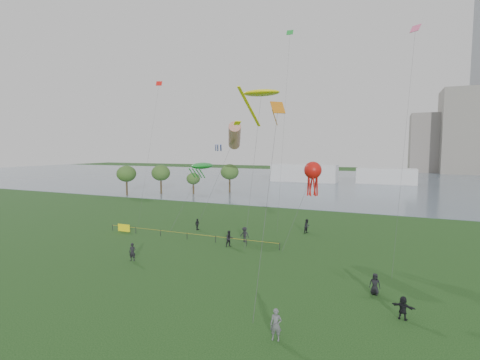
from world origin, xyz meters
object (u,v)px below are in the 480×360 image
at_px(kite_stingray, 261,93).
at_px(fence, 147,230).
at_px(kite_flyer, 276,325).
at_px(kite_octopus, 313,171).

bearing_deg(kite_stingray, fence, -146.93).
bearing_deg(fence, kite_flyer, -37.44).
bearing_deg(kite_octopus, fence, 178.56).
height_order(fence, kite_stingray, kite_stingray).
xyz_separation_m(fence, kite_stingray, (13.11, 7.59, 18.04)).
xyz_separation_m(fence, kite_octopus, (21.17, 2.45, 8.22)).
relative_size(fence, kite_flyer, 12.70).
height_order(kite_flyer, kite_stingray, kite_stingray).
xyz_separation_m(kite_stingray, kite_octopus, (8.06, -5.14, -9.82)).
relative_size(kite_flyer, kite_stingray, 0.10).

